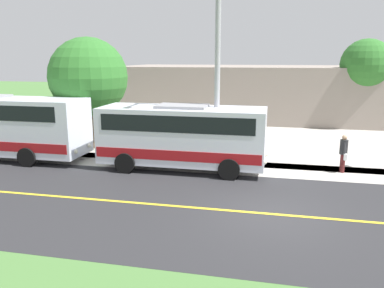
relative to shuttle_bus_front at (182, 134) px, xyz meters
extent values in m
plane|color=#477238|center=(4.54, 4.01, -1.60)|extent=(120.00, 120.00, 0.00)
cube|color=#28282B|center=(4.54, 4.01, -1.60)|extent=(8.00, 100.00, 0.01)
cube|color=#B2ADA3|center=(-0.66, 4.01, -1.60)|extent=(2.40, 100.00, 0.01)
cube|color=#B2ADA3|center=(-7.86, 7.01, -1.60)|extent=(14.00, 36.00, 0.01)
cube|color=gold|center=(4.54, 4.01, -1.59)|extent=(0.16, 100.00, 0.00)
cube|color=silver|center=(0.00, 0.00, -0.03)|extent=(2.48, 7.34, 2.44)
cube|color=maroon|center=(0.00, 0.00, -0.70)|extent=(2.52, 7.19, 0.44)
cube|color=black|center=(0.00, 0.00, 0.64)|extent=(2.52, 6.61, 0.70)
cube|color=gray|center=(0.00, 0.00, 1.25)|extent=(1.49, 2.20, 0.12)
cylinder|color=black|center=(-1.24, 2.27, -1.15)|extent=(0.25, 0.90, 0.90)
cylinder|color=black|center=(1.24, 2.27, -1.15)|extent=(0.25, 0.90, 0.90)
cylinder|color=black|center=(-1.24, -2.28, -1.15)|extent=(0.25, 0.90, 0.90)
cylinder|color=black|center=(1.24, -2.28, -1.15)|extent=(0.25, 0.90, 0.90)
sphere|color=#F2EACC|center=(-0.68, 3.69, -0.90)|extent=(0.20, 0.20, 0.20)
sphere|color=#F2EACC|center=(0.68, 3.69, -0.90)|extent=(0.20, 0.20, 0.20)
cylinder|color=black|center=(-1.13, -7.09, -1.15)|extent=(0.25, 0.90, 0.90)
cylinder|color=black|center=(1.24, -7.09, -1.15)|extent=(0.25, 0.90, 0.90)
sphere|color=#F2EACC|center=(-0.60, -4.91, -0.90)|extent=(0.20, 0.20, 0.20)
sphere|color=#F2EACC|center=(0.71, -4.91, -0.90)|extent=(0.20, 0.20, 0.20)
cylinder|color=#4C1919|center=(-1.06, 7.02, -1.20)|extent=(0.18, 0.18, 0.81)
cylinder|color=#4C1919|center=(-0.86, 7.02, -1.20)|extent=(0.18, 0.18, 0.81)
cylinder|color=#262628|center=(-0.96, 7.02, -0.47)|extent=(0.34, 0.34, 0.64)
sphere|color=tan|center=(-0.96, 7.02, -0.04)|extent=(0.22, 0.22, 0.22)
cylinder|color=#262628|center=(-1.15, 7.02, -0.44)|extent=(0.27, 0.10, 0.58)
cube|color=white|center=(-1.22, 7.07, -0.85)|extent=(0.20, 0.12, 0.28)
cylinder|color=#262628|center=(-0.78, 7.02, -0.44)|extent=(0.27, 0.10, 0.58)
cube|color=white|center=(-0.70, 7.07, -0.85)|extent=(0.20, 0.12, 0.28)
cylinder|color=#9E9EA3|center=(-0.46, 1.47, 2.90)|extent=(0.24, 0.24, 8.99)
cylinder|color=#4C3826|center=(-2.86, -5.88, -0.43)|extent=(0.36, 0.36, 2.34)
sphere|color=#2D6B28|center=(-2.86, -5.88, 2.32)|extent=(4.21, 4.21, 4.21)
cylinder|color=brown|center=(-12.86, 10.03, -0.03)|extent=(0.36, 0.36, 3.14)
sphere|color=#2D6B28|center=(-12.86, 10.03, 2.86)|extent=(3.53, 3.53, 3.53)
cube|color=gray|center=(-16.86, 2.45, 0.51)|extent=(10.00, 22.81, 4.23)
camera|label=1|loc=(16.56, 4.05, 3.36)|focal=36.31mm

